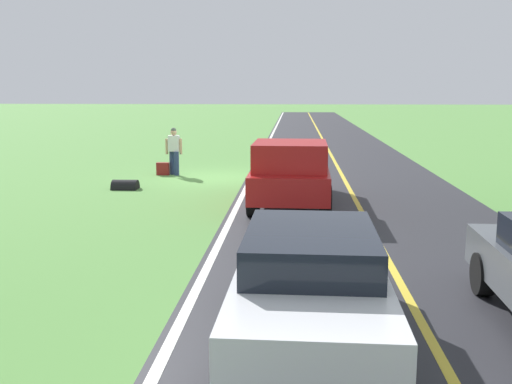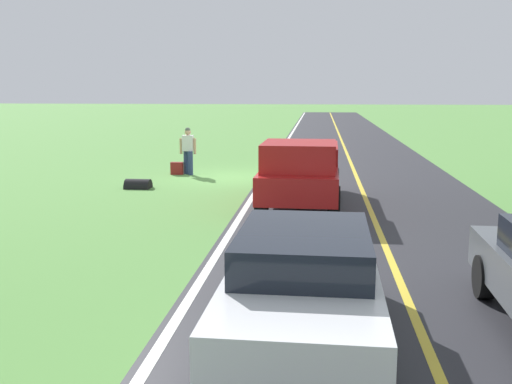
% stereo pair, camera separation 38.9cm
% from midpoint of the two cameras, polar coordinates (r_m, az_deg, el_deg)
% --- Properties ---
extents(ground_plane, '(200.00, 200.00, 0.00)m').
position_cam_midpoint_polar(ground_plane, '(21.72, -4.44, 1.38)').
color(ground_plane, '#568E42').
extents(road_surface, '(6.98, 120.00, 0.00)m').
position_cam_midpoint_polar(road_surface, '(21.56, 7.81, 1.26)').
color(road_surface, '#28282D').
rests_on(road_surface, ground).
extents(lane_edge_line, '(0.16, 117.60, 0.00)m').
position_cam_midpoint_polar(lane_edge_line, '(21.57, -0.99, 1.36)').
color(lane_edge_line, silver).
rests_on(lane_edge_line, ground).
extents(lane_centre_line, '(0.14, 117.60, 0.00)m').
position_cam_midpoint_polar(lane_centre_line, '(21.56, 7.81, 1.27)').
color(lane_centre_line, gold).
rests_on(lane_centre_line, ground).
extents(hitchhiker_walking, '(0.62, 0.51, 1.75)m').
position_cam_midpoint_polar(hitchhiker_walking, '(22.46, -8.26, 4.10)').
color(hitchhiker_walking, navy).
rests_on(hitchhiker_walking, ground).
extents(suitcase_carried, '(0.46, 0.20, 0.46)m').
position_cam_midpoint_polar(suitcase_carried, '(22.56, -9.30, 2.18)').
color(suitcase_carried, maroon).
rests_on(suitcase_carried, ground).
extents(pickup_truck_passing, '(2.18, 5.44, 1.82)m').
position_cam_midpoint_polar(pickup_truck_passing, '(16.33, 2.65, 2.03)').
color(pickup_truck_passing, '#B21919').
rests_on(pickup_truck_passing, ground).
extents(sedan_ahead_same_lane, '(2.00, 4.44, 1.41)m').
position_cam_midpoint_polar(sedan_ahead_same_lane, '(7.69, 3.72, -8.56)').
color(sedan_ahead_same_lane, silver).
rests_on(sedan_ahead_same_lane, ground).
extents(drainage_culvert, '(0.80, 0.60, 0.60)m').
position_cam_midpoint_polar(drainage_culvert, '(19.66, -12.83, 0.27)').
color(drainage_culvert, black).
rests_on(drainage_culvert, ground).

